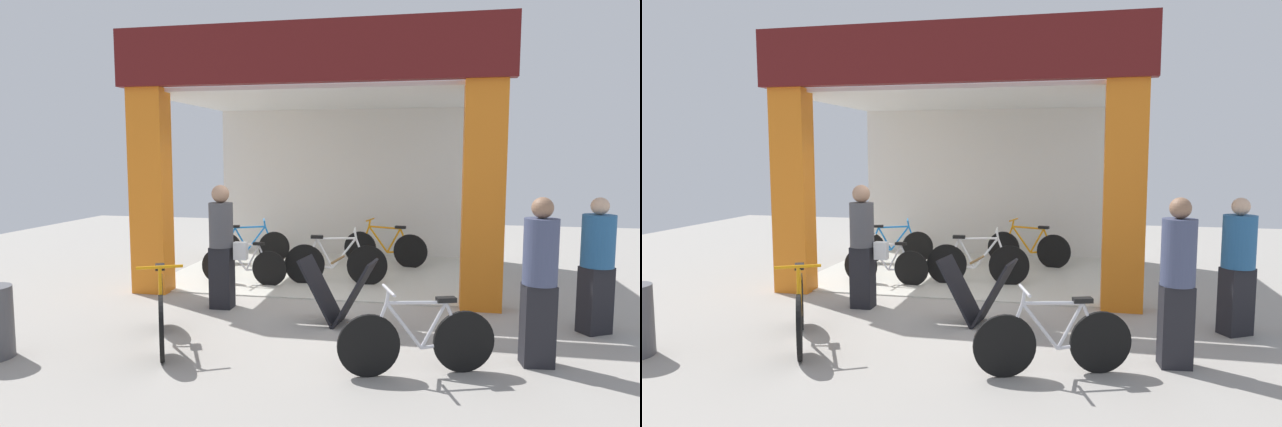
% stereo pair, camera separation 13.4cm
% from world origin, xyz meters
% --- Properties ---
extents(ground_plane, '(18.64, 18.64, 0.00)m').
position_xyz_m(ground_plane, '(0.00, 0.00, 0.00)').
color(ground_plane, '#9E9991').
rests_on(ground_plane, ground).
extents(shop_facade, '(5.52, 4.01, 3.86)m').
position_xyz_m(shop_facade, '(0.00, 1.78, 2.04)').
color(shop_facade, beige).
rests_on(shop_facade, ground).
extents(bicycle_inside_0, '(1.44, 0.39, 0.79)m').
position_xyz_m(bicycle_inside_0, '(-1.20, 0.69, 0.32)').
color(bicycle_inside_0, black).
rests_on(bicycle_inside_0, ground).
extents(bicycle_inside_1, '(1.57, 0.45, 0.88)m').
position_xyz_m(bicycle_inside_1, '(0.89, 2.62, 0.35)').
color(bicycle_inside_1, black).
rests_on(bicycle_inside_1, ground).
extents(bicycle_inside_2, '(1.46, 0.55, 0.84)m').
position_xyz_m(bicycle_inside_2, '(-1.68, 2.41, 0.33)').
color(bicycle_inside_2, black).
rests_on(bicycle_inside_2, ground).
extents(bicycle_inside_3, '(1.64, 0.45, 0.90)m').
position_xyz_m(bicycle_inside_3, '(0.24, 0.98, 0.36)').
color(bicycle_inside_3, black).
rests_on(bicycle_inside_3, ground).
extents(bicycle_parked_0, '(1.46, 0.55, 0.84)m').
position_xyz_m(bicycle_parked_0, '(1.63, -2.44, 0.34)').
color(bicycle_parked_0, black).
rests_on(bicycle_parked_0, ground).
extents(bicycle_parked_1, '(0.83, 1.53, 0.94)m').
position_xyz_m(bicycle_parked_1, '(-1.16, -2.14, 0.38)').
color(bicycle_parked_1, black).
rests_on(bicycle_parked_1, ground).
extents(sandwich_board_sign, '(0.96, 0.60, 0.83)m').
position_xyz_m(sandwich_board_sign, '(0.62, -1.04, 0.41)').
color(sandwich_board_sign, black).
rests_on(sandwich_board_sign, ground).
extents(pedestrian_0, '(0.36, 0.36, 1.67)m').
position_xyz_m(pedestrian_0, '(2.78, -1.97, 0.86)').
color(pedestrian_0, black).
rests_on(pedestrian_0, ground).
extents(pedestrian_1, '(0.50, 0.50, 1.59)m').
position_xyz_m(pedestrian_1, '(3.62, -0.78, 0.82)').
color(pedestrian_1, black).
rests_on(pedestrian_1, ground).
extents(pedestrian_2, '(0.52, 0.33, 1.68)m').
position_xyz_m(pedestrian_2, '(-1.03, -0.63, 0.86)').
color(pedestrian_2, black).
rests_on(pedestrian_2, ground).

